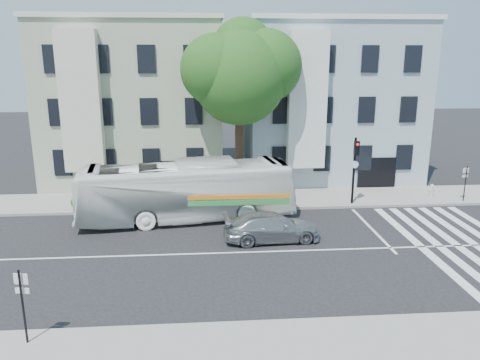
{
  "coord_description": "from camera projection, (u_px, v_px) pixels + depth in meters",
  "views": [
    {
      "loc": [
        -2.12,
        -19.89,
        8.68
      ],
      "look_at": [
        -0.31,
        4.0,
        2.4
      ],
      "focal_mm": 35.0,
      "sensor_mm": 36.0,
      "label": 1
    }
  ],
  "objects": [
    {
      "name": "hedge",
      "position": [
        150.0,
        201.0,
        27.58
      ],
      "size": [
        8.41,
        3.12,
        0.7
      ],
      "primitive_type": null,
      "rotation": [
        0.0,
        0.0,
        0.28
      ],
      "color": "#2E6821",
      "rests_on": "sidewalk_far"
    },
    {
      "name": "near_sign_pole",
      "position": [
        22.0,
        296.0,
        14.11
      ],
      "size": [
        0.44,
        0.19,
        2.44
      ],
      "rotation": [
        0.0,
        0.0,
        -0.16
      ],
      "color": "black",
      "rests_on": "sidewalk_near"
    },
    {
      "name": "bus",
      "position": [
        187.0,
        191.0,
        25.49
      ],
      "size": [
        4.39,
        12.03,
        3.28
      ],
      "primitive_type": "imported",
      "rotation": [
        0.0,
        0.0,
        1.71
      ],
      "color": "white",
      "rests_on": "ground"
    },
    {
      "name": "fire_hydrant",
      "position": [
        432.0,
        190.0,
        29.53
      ],
      "size": [
        0.47,
        0.27,
        0.82
      ],
      "rotation": [
        0.0,
        0.0,
        0.18
      ],
      "color": "#B5B5B0",
      "rests_on": "sidewalk_far"
    },
    {
      "name": "building_left",
      "position": [
        137.0,
        103.0,
        34.1
      ],
      "size": [
        12.0,
        10.0,
        11.0
      ],
      "primitive_type": "cube",
      "color": "#A1AA8E",
      "rests_on": "ground"
    },
    {
      "name": "street_tree",
      "position": [
        240.0,
        72.0,
        27.98
      ],
      "size": [
        7.3,
        5.9,
        11.1
      ],
      "color": "#2D2116",
      "rests_on": "ground"
    },
    {
      "name": "sidewalk_far",
      "position": [
        240.0,
        200.0,
        29.24
      ],
      "size": [
        80.0,
        4.0,
        0.15
      ],
      "primitive_type": "cube",
      "color": "gray",
      "rests_on": "ground"
    },
    {
      "name": "building_right",
      "position": [
        326.0,
        101.0,
        35.12
      ],
      "size": [
        12.0,
        10.0,
        11.0
      ],
      "primitive_type": "cube",
      "color": "#9EB3BC",
      "rests_on": "ground"
    },
    {
      "name": "far_sign_pole",
      "position": [
        465.0,
        178.0,
        28.41
      ],
      "size": [
        0.4,
        0.19,
        2.21
      ],
      "rotation": [
        0.0,
        0.0,
        0.22
      ],
      "color": "black",
      "rests_on": "sidewalk_far"
    },
    {
      "name": "traffic_signal",
      "position": [
        355.0,
        163.0,
        27.57
      ],
      "size": [
        0.44,
        0.53,
        4.16
      ],
      "rotation": [
        0.0,
        0.0,
        0.16
      ],
      "color": "black",
      "rests_on": "ground"
    },
    {
      "name": "ground",
      "position": [
        253.0,
        252.0,
        21.54
      ],
      "size": [
        120.0,
        120.0,
        0.0
      ],
      "primitive_type": "plane",
      "color": "black",
      "rests_on": "ground"
    },
    {
      "name": "sidewalk_near",
      "position": [
        281.0,
        358.0,
        13.8
      ],
      "size": [
        80.0,
        4.0,
        0.15
      ],
      "primitive_type": "cube",
      "color": "gray",
      "rests_on": "ground"
    },
    {
      "name": "sedan",
      "position": [
        272.0,
        227.0,
        22.8
      ],
      "size": [
        2.25,
        4.85,
        1.37
      ],
      "primitive_type": "imported",
      "rotation": [
        0.0,
        0.0,
        1.64
      ],
      "color": "#A5A7AC",
      "rests_on": "ground"
    }
  ]
}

